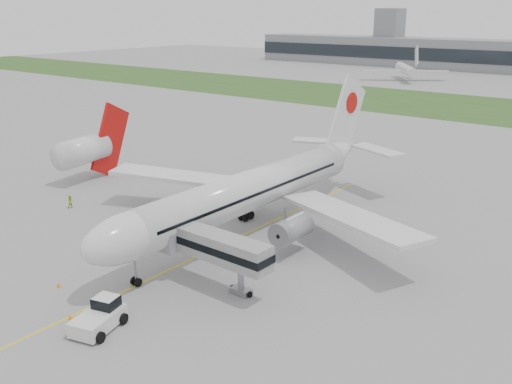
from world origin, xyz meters
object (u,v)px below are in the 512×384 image
Objects in this scene: airliner at (255,188)px; ground_crew_near at (118,302)px; pushback_tug at (100,316)px; jet_bridge at (211,246)px; neighbor_aircraft at (86,149)px.

airliner is 24.79m from ground_crew_near.
airliner reaches higher than pushback_tug.
ground_crew_near is at bearing -111.44° from jet_bridge.
neighbor_aircraft is at bearing 178.52° from airliner.
pushback_tug is 12.73m from jet_bridge.
pushback_tug is (3.78, -27.20, -4.48)m from airliner.
pushback_tug is 3.56× the size of ground_crew_near.
ground_crew_near is at bearing -84.24° from airliner.
neighbor_aircraft is at bearing 129.54° from pushback_tug.
airliner is 16.40m from jet_bridge.
pushback_tug is 3.32m from ground_crew_near.
airliner is at bearing -12.44° from neighbor_aircraft.
airliner is 4.14× the size of jet_bridge.
jet_bridge reaches higher than ground_crew_near.
neighbor_aircraft reaches higher than jet_bridge.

